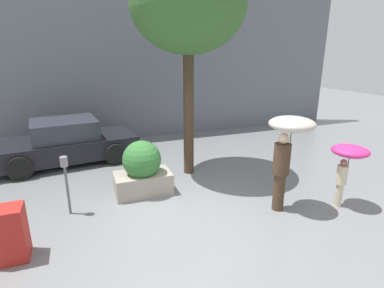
# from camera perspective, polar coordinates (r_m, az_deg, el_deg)

# --- Properties ---
(ground_plane) EXTENTS (40.00, 40.00, 0.00)m
(ground_plane) POSITION_cam_1_polar(r_m,az_deg,el_deg) (6.04, -1.40, -14.57)
(ground_plane) COLOR slate
(building_facade) EXTENTS (18.00, 0.30, 6.00)m
(building_facade) POSITION_cam_1_polar(r_m,az_deg,el_deg) (11.49, -12.67, 15.81)
(building_facade) COLOR slate
(building_facade) RESTS_ON ground
(planter_box) EXTENTS (1.29, 0.88, 1.26)m
(planter_box) POSITION_cam_1_polar(r_m,az_deg,el_deg) (7.02, -9.44, -4.80)
(planter_box) COLOR #9E9384
(planter_box) RESTS_ON ground
(person_adult) EXTENTS (0.90, 0.90, 1.98)m
(person_adult) POSITION_cam_1_polar(r_m,az_deg,el_deg) (6.20, 17.84, 0.71)
(person_adult) COLOR #473323
(person_adult) RESTS_ON ground
(person_child) EXTENTS (0.73, 0.73, 1.36)m
(person_child) POSITION_cam_1_polar(r_m,az_deg,el_deg) (6.94, 27.62, -2.27)
(person_child) COLOR beige
(person_child) RESTS_ON ground
(parked_car_near) EXTENTS (4.16, 2.41, 1.28)m
(parked_car_near) POSITION_cam_1_polar(r_m,az_deg,el_deg) (9.70, -22.86, 0.24)
(parked_car_near) COLOR black
(parked_car_near) RESTS_ON ground
(street_tree) EXTENTS (2.78, 2.78, 5.46)m
(street_tree) POSITION_cam_1_polar(r_m,az_deg,el_deg) (7.76, -0.73, 24.99)
(street_tree) COLOR #423323
(street_tree) RESTS_ON ground
(parking_meter) EXTENTS (0.14, 0.14, 1.24)m
(parking_meter) POSITION_cam_1_polar(r_m,az_deg,el_deg) (6.42, -22.97, -5.16)
(parking_meter) COLOR #595B60
(parking_meter) RESTS_ON ground
(newspaper_box) EXTENTS (0.50, 0.44, 0.90)m
(newspaper_box) POSITION_cam_1_polar(r_m,az_deg,el_deg) (5.66, -31.52, -14.44)
(newspaper_box) COLOR #B2231E
(newspaper_box) RESTS_ON ground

